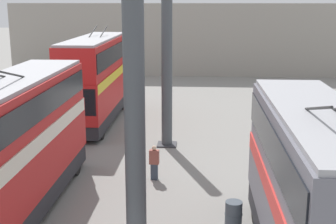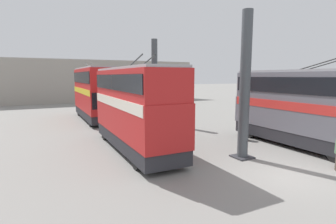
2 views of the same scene
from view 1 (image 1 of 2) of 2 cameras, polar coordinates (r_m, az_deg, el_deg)
depot_back_wall at (r=48.13m, az=1.86°, el=8.74°), size 0.50×36.00×7.35m
support_column_near at (r=12.75m, az=-4.03°, el=-4.14°), size 1.03×1.03×8.00m
support_column_far at (r=24.65m, az=-0.14°, el=4.56°), size 1.03×1.03×8.00m
bus_left_near at (r=13.56m, az=17.31°, el=-8.43°), size 9.37×2.54×5.55m
bus_right_near at (r=18.11m, az=-17.64°, el=-2.65°), size 9.75×2.54×5.67m
bus_right_mid at (r=30.08m, az=-8.85°, el=4.50°), size 10.44×2.54×6.04m
person_aisle_midway at (r=20.58m, az=-1.69°, el=-6.10°), size 0.27×0.44×1.56m
oil_drum at (r=16.84m, az=8.00°, el=-12.20°), size 0.63×0.63×0.91m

